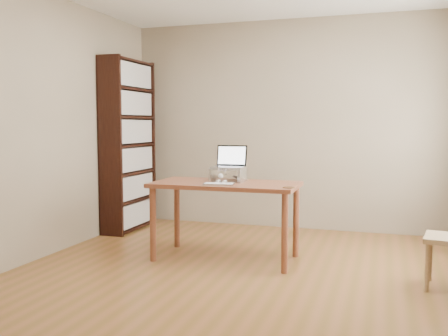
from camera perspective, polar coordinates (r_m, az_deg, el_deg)
room at (r=4.12m, az=1.64°, el=4.90°), size 4.04×4.54×2.64m
bookshelf at (r=6.28m, az=-10.84°, el=2.58°), size 0.30×0.90×2.10m
desk at (r=4.82m, az=0.18°, el=-2.82°), size 1.40×0.70×0.75m
laptop_stand at (r=4.87m, az=0.47°, el=-0.59°), size 0.32×0.25×0.13m
laptop at (r=4.91m, az=0.66°, el=0.69°), size 0.31×0.26×0.22m
keyboard at (r=4.60m, az=-0.62°, el=-1.85°), size 0.29×0.16×0.02m
coaster at (r=4.44m, az=7.40°, el=-2.23°), size 0.11×0.11×0.01m
cat at (r=4.91m, az=0.29°, el=-0.73°), size 0.25×0.49×0.16m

